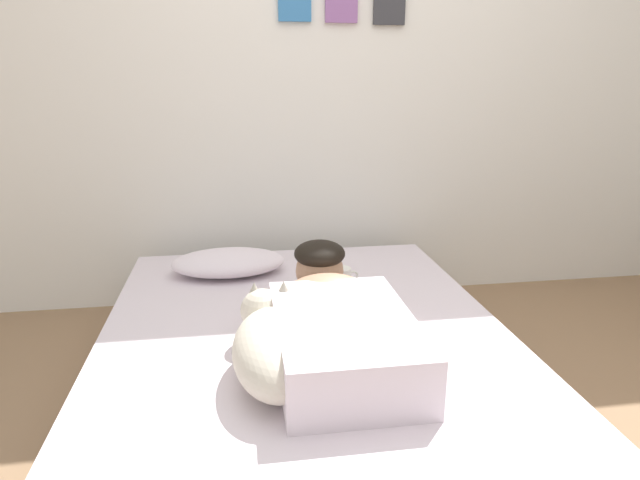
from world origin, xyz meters
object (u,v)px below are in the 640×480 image
(person_lying, at_px, (336,319))
(coffee_cup, at_px, (341,276))
(pillow, at_px, (228,262))
(cell_phone, at_px, (325,393))
(dog, at_px, (274,345))
(bed, at_px, (306,371))

(person_lying, relative_size, coffee_cup, 7.36)
(pillow, relative_size, person_lying, 0.57)
(coffee_cup, height_order, cell_phone, coffee_cup)
(cell_phone, bearing_deg, dog, 136.97)
(coffee_cup, xyz_separation_m, cell_phone, (-0.21, -0.86, -0.03))
(bed, distance_m, cell_phone, 0.46)
(pillow, bearing_deg, coffee_cup, -23.52)
(coffee_cup, bearing_deg, cell_phone, -103.96)
(cell_phone, bearing_deg, bed, 90.33)
(pillow, height_order, dog, dog)
(pillow, bearing_deg, dog, -81.33)
(bed, height_order, coffee_cup, coffee_cup)
(dog, bearing_deg, pillow, 98.67)
(pillow, bearing_deg, person_lying, -65.55)
(person_lying, relative_size, dog, 1.60)
(bed, relative_size, person_lying, 2.17)
(person_lying, height_order, coffee_cup, person_lying)
(bed, xyz_separation_m, coffee_cup, (0.22, 0.44, 0.20))
(dog, height_order, cell_phone, dog)
(pillow, distance_m, dog, 0.96)
(person_lying, bearing_deg, bed, 120.41)
(person_lying, bearing_deg, cell_phone, -106.71)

